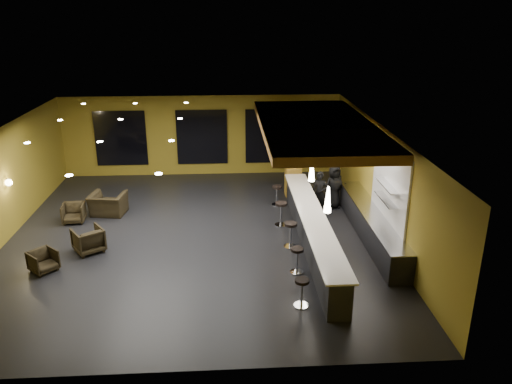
{
  "coord_description": "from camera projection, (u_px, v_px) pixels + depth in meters",
  "views": [
    {
      "loc": [
        1.05,
        -14.89,
        7.02
      ],
      "look_at": [
        2.0,
        0.5,
        1.3
      ],
      "focal_mm": 35.0,
      "sensor_mm": 36.0,
      "label": 1
    }
  ],
  "objects": [
    {
      "name": "bar_top",
      "position": [
        313.0,
        216.0,
        15.24
      ],
      "size": [
        0.78,
        8.1,
        0.05
      ],
      "primitive_type": "cube",
      "color": "silver",
      "rests_on": "bar_counter"
    },
    {
      "name": "tile_backsplash",
      "position": [
        390.0,
        185.0,
        15.03
      ],
      "size": [
        0.06,
        3.2,
        2.4
      ],
      "primitive_type": "cube",
      "color": "white",
      "rests_on": "wall_right"
    },
    {
      "name": "bar_stool_3",
      "position": [
        281.0,
        211.0,
        16.93
      ],
      "size": [
        0.42,
        0.42,
        0.83
      ],
      "rotation": [
        0.0,
        0.0,
        0.15
      ],
      "color": "silver",
      "rests_on": "floor"
    },
    {
      "name": "wall_shelf_upper",
      "position": [
        388.0,
        185.0,
        14.82
      ],
      "size": [
        0.3,
        1.5,
        0.03
      ],
      "primitive_type": "cube",
      "color": "silver",
      "rests_on": "wall_right"
    },
    {
      "name": "bar_counter",
      "position": [
        312.0,
        232.0,
        15.42
      ],
      "size": [
        0.6,
        8.0,
        1.0
      ],
      "primitive_type": "cube",
      "color": "black",
      "rests_on": "floor"
    },
    {
      "name": "bar_stool_0",
      "position": [
        302.0,
        289.0,
        12.32
      ],
      "size": [
        0.38,
        0.38,
        0.75
      ],
      "rotation": [
        0.0,
        0.0,
        -0.21
      ],
      "color": "silver",
      "rests_on": "floor"
    },
    {
      "name": "bar_stool_2",
      "position": [
        291.0,
        232.0,
        15.38
      ],
      "size": [
        0.42,
        0.42,
        0.82
      ],
      "rotation": [
        0.0,
        0.0,
        0.37
      ],
      "color": "silver",
      "rests_on": "floor"
    },
    {
      "name": "armchair_c",
      "position": [
        74.0,
        213.0,
        17.25
      ],
      "size": [
        0.79,
        0.81,
        0.68
      ],
      "primitive_type": "imported",
      "rotation": [
        0.0,
        0.0,
        0.09
      ],
      "color": "black",
      "rests_on": "floor"
    },
    {
      "name": "pendant_0",
      "position": [
        328.0,
        200.0,
        12.9
      ],
      "size": [
        0.2,
        0.2,
        0.7
      ],
      "primitive_type": "cone",
      "color": "white",
      "rests_on": "wood_soffit"
    },
    {
      "name": "bar_stool_4",
      "position": [
        277.0,
        193.0,
        18.7
      ],
      "size": [
        0.39,
        0.39,
        0.76
      ],
      "rotation": [
        0.0,
        0.0,
        0.35
      ],
      "color": "silver",
      "rests_on": "floor"
    },
    {
      "name": "bar_stool_1",
      "position": [
        297.0,
        257.0,
        13.9
      ],
      "size": [
        0.38,
        0.38,
        0.76
      ],
      "rotation": [
        0.0,
        0.0,
        0.3
      ],
      "color": "silver",
      "rests_on": "floor"
    },
    {
      "name": "prep_top",
      "position": [
        372.0,
        213.0,
        15.87
      ],
      "size": [
        0.72,
        6.0,
        0.03
      ],
      "primitive_type": "cube",
      "color": "silver",
      "rests_on": "prep_counter"
    },
    {
      "name": "armchair_a",
      "position": [
        43.0,
        261.0,
        14.05
      ],
      "size": [
        0.96,
        0.96,
        0.62
      ],
      "primitive_type": "imported",
      "rotation": [
        0.0,
        0.0,
        0.82
      ],
      "color": "black",
      "rests_on": "floor"
    },
    {
      "name": "window_right",
      "position": [
        270.0,
        136.0,
        21.93
      ],
      "size": [
        2.2,
        0.06,
        2.4
      ],
      "primitive_type": "cube",
      "color": "black",
      "rests_on": "wall_back"
    },
    {
      "name": "armchair_d",
      "position": [
        108.0,
        204.0,
        17.89
      ],
      "size": [
        1.35,
        1.23,
        0.78
      ],
      "primitive_type": "imported",
      "rotation": [
        0.0,
        0.0,
        2.99
      ],
      "color": "black",
      "rests_on": "floor"
    },
    {
      "name": "wall_sconce",
      "position": [
        9.0,
        183.0,
        15.82
      ],
      "size": [
        0.22,
        0.22,
        0.22
      ],
      "primitive_type": "sphere",
      "color": "#FFE5B2",
      "rests_on": "wall_left"
    },
    {
      "name": "staff_c",
      "position": [
        334.0,
        187.0,
        18.35
      ],
      "size": [
        0.92,
        0.75,
        1.63
      ],
      "primitive_type": "imported",
      "rotation": [
        0.0,
        0.0,
        0.34
      ],
      "color": "black",
      "rests_on": "floor"
    },
    {
      "name": "staff_b",
      "position": [
        336.0,
        186.0,
        18.51
      ],
      "size": [
        0.87,
        0.74,
        1.56
      ],
      "primitive_type": "imported",
      "rotation": [
        0.0,
        0.0,
        -0.22
      ],
      "color": "black",
      "rests_on": "floor"
    },
    {
      "name": "window_center",
      "position": [
        202.0,
        137.0,
        21.75
      ],
      "size": [
        2.2,
        0.06,
        2.4
      ],
      "primitive_type": "cube",
      "color": "black",
      "rests_on": "wall_back"
    },
    {
      "name": "armchair_b",
      "position": [
        88.0,
        240.0,
        15.16
      ],
      "size": [
        1.15,
        1.15,
        0.76
      ],
      "primitive_type": "imported",
      "rotation": [
        0.0,
        0.0,
        3.74
      ],
      "color": "black",
      "rests_on": "floor"
    },
    {
      "name": "wall_back",
      "position": [
        202.0,
        135.0,
        21.84
      ],
      "size": [
        12.0,
        0.1,
        3.5
      ],
      "primitive_type": "cube",
      "color": "olive",
      "rests_on": "floor"
    },
    {
      "name": "staff_a",
      "position": [
        320.0,
        193.0,
        17.86
      ],
      "size": [
        0.67,
        0.58,
        1.56
      ],
      "primitive_type": "imported",
      "rotation": [
        0.0,
        0.0,
        -0.43
      ],
      "color": "black",
      "rests_on": "floor"
    },
    {
      "name": "window_left",
      "position": [
        121.0,
        138.0,
        21.55
      ],
      "size": [
        2.2,
        0.06,
        2.4
      ],
      "primitive_type": "cube",
      "color": "black",
      "rests_on": "wall_back"
    },
    {
      "name": "wood_soffit",
      "position": [
        316.0,
        126.0,
        16.31
      ],
      "size": [
        3.6,
        8.0,
        0.28
      ],
      "primitive_type": "cube",
      "color": "olive",
      "rests_on": "ceiling"
    },
    {
      "name": "ceiling",
      "position": [
        191.0,
        130.0,
        15.08
      ],
      "size": [
        12.0,
        13.0,
        0.1
      ],
      "primitive_type": "cube",
      "color": "black"
    },
    {
      "name": "floor",
      "position": [
        196.0,
        237.0,
        16.34
      ],
      "size": [
        12.0,
        13.0,
        0.1
      ],
      "primitive_type": "cube",
      "color": "black",
      "rests_on": "ground"
    },
    {
      "name": "prep_counter",
      "position": [
        371.0,
        226.0,
        16.03
      ],
      "size": [
        0.7,
        6.0,
        0.86
      ],
      "primitive_type": "cube",
      "color": "black",
      "rests_on": "floor"
    },
    {
      "name": "column",
      "position": [
        294.0,
        152.0,
        19.29
      ],
      "size": [
        0.6,
        0.6,
        3.5
      ],
      "primitive_type": "cube",
      "color": "olive",
      "rests_on": "floor"
    },
    {
      "name": "pendant_2",
      "position": [
        300.0,
        148.0,
        17.58
      ],
      "size": [
        0.2,
        0.2,
        0.7
      ],
      "primitive_type": "cone",
      "color": "white",
      "rests_on": "wood_soffit"
    },
    {
      "name": "pendant_1",
      "position": [
        312.0,
        170.0,
        15.24
      ],
      "size": [
        0.2,
        0.2,
        0.7
      ],
      "primitive_type": "cone",
      "color": "white",
      "rests_on": "wood_soffit"
    },
    {
      "name": "wall_shelf_lower",
      "position": [
        386.0,
        200.0,
        14.97
      ],
      "size": [
        0.3,
        1.5,
        0.03
      ],
      "primitive_type": "cube",
      "color": "silver",
      "rests_on": "wall_right"
    },
    {
      "name": "wall_right",
      "position": [
        382.0,
        182.0,
        16.06
      ],
      "size": [
        0.1,
        13.0,
        3.5
      ],
      "primitive_type": "cube",
      "color": "olive",
      "rests_on": "floor"
    },
    {
      "name": "wall_front",
      "position": [
        175.0,
        299.0,
        9.58
      ],
      "size": [
        12.0,
        0.1,
        3.5
      ],
      "primitive_type": "cube",
      "color": "olive",
      "rests_on": "floor"
    }
  ]
}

